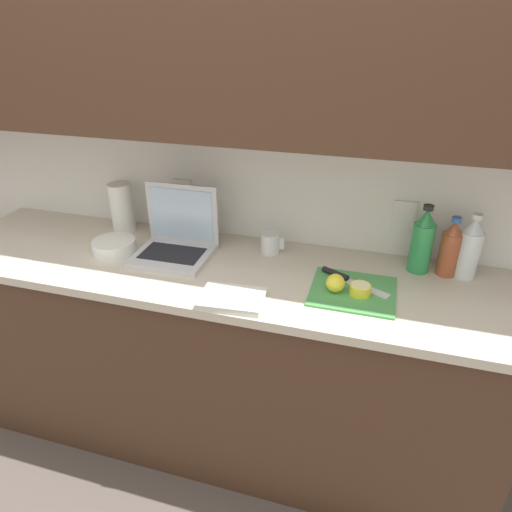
% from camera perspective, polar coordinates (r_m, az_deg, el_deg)
% --- Properties ---
extents(ground_plane, '(12.00, 12.00, 0.00)m').
position_cam_1_polar(ground_plane, '(2.42, -4.27, -21.06)').
color(ground_plane, '#564C47').
rests_on(ground_plane, ground).
extents(wall_back, '(5.20, 0.38, 2.60)m').
position_cam_1_polar(wall_back, '(1.83, -3.43, 19.56)').
color(wall_back, white).
rests_on(wall_back, ground_plane).
extents(counter_unit, '(2.37, 0.61, 0.94)m').
position_cam_1_polar(counter_unit, '(2.09, -5.27, -12.20)').
color(counter_unit, '#472D1E').
rests_on(counter_unit, ground_plane).
extents(laptop, '(0.31, 0.27, 0.28)m').
position_cam_1_polar(laptop, '(1.92, -9.91, 2.18)').
color(laptop, silver).
rests_on(laptop, counter_unit).
extents(cutting_board, '(0.30, 0.28, 0.01)m').
position_cam_1_polar(cutting_board, '(1.68, 12.01, -4.32)').
color(cutting_board, '#4C9E51').
rests_on(cutting_board, counter_unit).
extents(knife, '(0.26, 0.15, 0.02)m').
position_cam_1_polar(knife, '(1.74, 10.85, -2.61)').
color(knife, silver).
rests_on(knife, cutting_board).
extents(lemon_half_cut, '(0.07, 0.07, 0.04)m').
position_cam_1_polar(lemon_half_cut, '(1.66, 12.90, -4.09)').
color(lemon_half_cut, yellow).
rests_on(lemon_half_cut, cutting_board).
extents(lemon_whole_beside, '(0.07, 0.07, 0.07)m').
position_cam_1_polar(lemon_whole_beside, '(1.65, 9.90, -3.35)').
color(lemon_whole_beside, yellow).
rests_on(lemon_whole_beside, cutting_board).
extents(bottle_green_soda, '(0.08, 0.08, 0.27)m').
position_cam_1_polar(bottle_green_soda, '(1.84, 20.06, 1.72)').
color(bottle_green_soda, '#2D934C').
rests_on(bottle_green_soda, counter_unit).
extents(bottle_oil_tall, '(0.07, 0.07, 0.24)m').
position_cam_1_polar(bottle_oil_tall, '(1.86, 23.09, 0.83)').
color(bottle_oil_tall, '#A34C2D').
rests_on(bottle_oil_tall, counter_unit).
extents(bottle_water_clear, '(0.08, 0.08, 0.26)m').
position_cam_1_polar(bottle_water_clear, '(1.87, 25.13, 0.82)').
color(bottle_water_clear, silver).
rests_on(bottle_water_clear, counter_unit).
extents(measuring_cup, '(0.10, 0.08, 0.09)m').
position_cam_1_polar(measuring_cup, '(1.90, 1.83, 1.64)').
color(measuring_cup, silver).
rests_on(measuring_cup, counter_unit).
extents(bowl_white, '(0.18, 0.18, 0.05)m').
position_cam_1_polar(bowl_white, '(2.00, -17.37, 1.13)').
color(bowl_white, white).
rests_on(bowl_white, counter_unit).
extents(paper_towel_roll, '(0.10, 0.10, 0.23)m').
position_cam_1_polar(paper_towel_roll, '(2.16, -16.41, 5.83)').
color(paper_towel_roll, white).
rests_on(paper_towel_roll, counter_unit).
extents(dish_towel, '(0.23, 0.18, 0.02)m').
position_cam_1_polar(dish_towel, '(1.59, -3.01, -5.35)').
color(dish_towel, silver).
rests_on(dish_towel, counter_unit).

